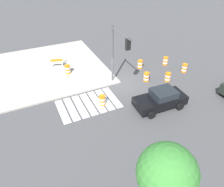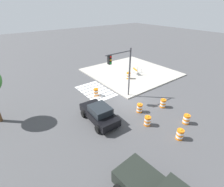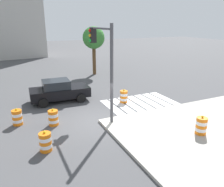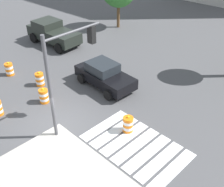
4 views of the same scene
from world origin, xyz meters
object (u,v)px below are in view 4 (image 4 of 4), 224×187
at_px(traffic_barrel_near_corner, 128,124).
at_px(traffic_light_pole, 67,63).
at_px(pickup_truck, 52,32).
at_px(sports_car, 104,75).
at_px(traffic_barrel_median_far, 40,79).
at_px(traffic_barrel_far_curb, 9,69).
at_px(traffic_barrel_lane_center, 44,96).

bearing_deg(traffic_barrel_near_corner, traffic_light_pole, -142.50).
relative_size(pickup_truck, traffic_barrel_near_corner, 5.17).
relative_size(pickup_truck, traffic_light_pole, 0.96).
distance_m(sports_car, traffic_barrel_median_far, 4.36).
xyz_separation_m(traffic_barrel_near_corner, traffic_barrel_median_far, (-7.33, -0.72, 0.00)).
distance_m(pickup_truck, traffic_barrel_near_corner, 13.25).
bearing_deg(sports_car, pickup_truck, 168.47).
bearing_deg(traffic_barrel_far_curb, traffic_barrel_median_far, 15.46).
relative_size(traffic_barrel_median_far, traffic_light_pole, 0.19).
bearing_deg(traffic_barrel_lane_center, traffic_barrel_far_curb, 177.84).
bearing_deg(traffic_barrel_median_far, traffic_barrel_near_corner, 5.62).
xyz_separation_m(pickup_truck, traffic_barrel_median_far, (5.28, -4.76, -0.52)).
relative_size(sports_car, traffic_barrel_lane_center, 4.29).
bearing_deg(sports_car, traffic_barrel_lane_center, -107.06).
height_order(traffic_barrel_near_corner, traffic_barrel_lane_center, same).
distance_m(traffic_barrel_near_corner, traffic_barrel_lane_center, 5.69).
bearing_deg(traffic_barrel_lane_center, traffic_light_pole, -3.17).
distance_m(sports_car, pickup_truck, 8.56).
relative_size(sports_car, traffic_barrel_median_far, 4.29).
bearing_deg(traffic_barrel_median_far, pickup_truck, 138.02).
bearing_deg(traffic_barrel_near_corner, traffic_barrel_median_far, -174.38).
distance_m(pickup_truck, traffic_barrel_median_far, 7.13).
bearing_deg(traffic_barrel_near_corner, pickup_truck, 162.26).
bearing_deg(traffic_light_pole, sports_car, 114.08).
height_order(pickup_truck, traffic_barrel_lane_center, pickup_truck).
xyz_separation_m(traffic_barrel_near_corner, traffic_barrel_lane_center, (-5.45, -1.65, 0.00)).
distance_m(sports_car, traffic_light_pole, 5.50).
bearing_deg(traffic_barrel_near_corner, sports_car, 151.19).
bearing_deg(traffic_barrel_lane_center, sports_car, 72.94).
bearing_deg(traffic_barrel_far_curb, traffic_light_pole, -2.56).
xyz_separation_m(pickup_truck, traffic_barrel_far_curb, (2.55, -5.51, -0.52)).
height_order(sports_car, traffic_barrel_lane_center, sports_car).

